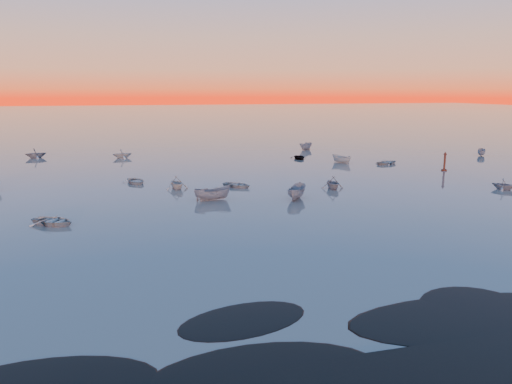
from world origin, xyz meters
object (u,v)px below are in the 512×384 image
object	(u,v)px
boat_near_right	(333,189)
channel_marker	(445,163)
boat_near_center	(213,200)
boat_near_left	(54,224)

from	to	relation	value
boat_near_right	channel_marker	world-z (taller)	channel_marker
boat_near_center	channel_marker	world-z (taller)	channel_marker
boat_near_left	boat_near_right	distance (m)	33.40
channel_marker	boat_near_right	bearing A→B (deg)	-158.37
boat_near_right	channel_marker	size ratio (longest dim) A/B	1.17
boat_near_right	channel_marker	distance (m)	24.28
boat_near_left	channel_marker	distance (m)	57.60
boat_near_left	boat_near_center	bearing A→B (deg)	-30.80
boat_near_center	boat_near_left	bearing A→B (deg)	109.29
channel_marker	boat_near_left	bearing A→B (deg)	-161.58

